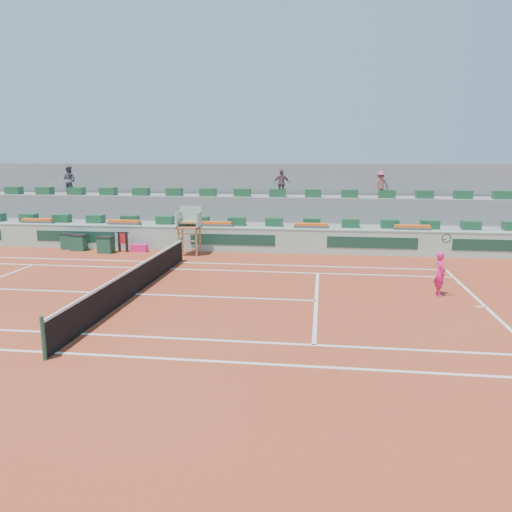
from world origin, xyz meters
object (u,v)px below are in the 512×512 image
Objects in this scene: tennis_player at (440,273)px; player_bag at (139,248)px; drink_cooler_a at (106,245)px; umpire_chair at (189,224)px.

player_bag is at bearing 154.04° from tennis_player.
drink_cooler_a is 0.37× the size of tennis_player.
tennis_player reaches higher than player_bag.
tennis_player is (13.49, -6.57, 0.61)m from player_bag.
umpire_chair is 4.51m from drink_cooler_a.
player_bag is 0.38× the size of tennis_player.
player_bag is at bearing 172.56° from umpire_chair.
player_bag is 15.02m from tennis_player.
umpire_chair is (2.81, -0.37, 1.35)m from player_bag.
tennis_player is (15.05, -6.04, 0.37)m from drink_cooler_a.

